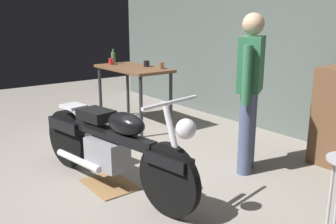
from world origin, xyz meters
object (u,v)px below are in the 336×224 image
object	(u,v)px
person_standing	(250,87)
storage_bin	(85,120)
motorcycle	(111,144)
mug_red_diner	(111,61)
bottle	(113,57)
mug_brown_stoneware	(161,65)
mug_black_matte	(147,64)

from	to	relation	value
person_standing	storage_bin	xyz separation A→B (m)	(-2.38, -0.76, -0.76)
motorcycle	mug_red_diner	world-z (taller)	mug_red_diner
motorcycle	person_standing	xyz separation A→B (m)	(0.52, 1.37, 0.48)
bottle	storage_bin	bearing A→B (deg)	-60.67
storage_bin	mug_red_diner	xyz separation A→B (m)	(-0.31, 0.64, 0.78)
storage_bin	mug_red_diner	distance (m)	1.05
storage_bin	mug_brown_stoneware	distance (m)	1.37
storage_bin	mug_red_diner	size ratio (longest dim) A/B	3.93
person_standing	mug_red_diner	world-z (taller)	person_standing
storage_bin	bottle	distance (m)	1.18
mug_red_diner	bottle	bearing A→B (deg)	137.00
mug_brown_stoneware	bottle	xyz separation A→B (m)	(-0.97, -0.24, 0.05)
mug_black_matte	bottle	world-z (taller)	bottle
motorcycle	mug_black_matte	xyz separation A→B (m)	(-1.63, 1.55, 0.50)
storage_bin	mug_black_matte	world-z (taller)	mug_black_matte
person_standing	mug_brown_stoneware	distance (m)	1.84
motorcycle	bottle	bearing A→B (deg)	140.66
mug_black_matte	person_standing	bearing A→B (deg)	-4.85
person_standing	mug_black_matte	bearing A→B (deg)	54.45
motorcycle	storage_bin	world-z (taller)	motorcycle
storage_bin	mug_black_matte	bearing A→B (deg)	75.76
person_standing	bottle	world-z (taller)	person_standing
person_standing	mug_black_matte	distance (m)	2.15
motorcycle	bottle	world-z (taller)	bottle
person_standing	mug_brown_stoneware	xyz separation A→B (m)	(-1.82, 0.22, 0.02)
storage_bin	mug_brown_stoneware	bearing A→B (deg)	60.29
mug_black_matte	storage_bin	bearing A→B (deg)	-104.24
motorcycle	mug_red_diner	size ratio (longest dim) A/B	19.45
person_standing	mug_brown_stoneware	size ratio (longest dim) A/B	14.25
motorcycle	bottle	xyz separation A→B (m)	(-2.28, 1.35, 0.55)
mug_red_diner	mug_brown_stoneware	world-z (taller)	mug_red_diner
person_standing	mug_black_matte	size ratio (longest dim) A/B	13.99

